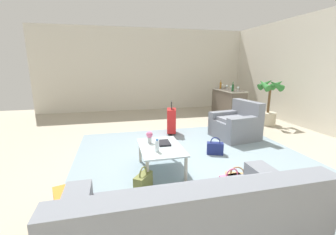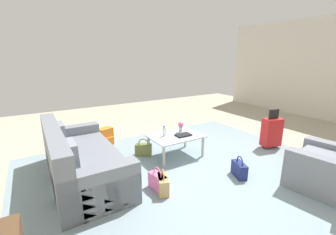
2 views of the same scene
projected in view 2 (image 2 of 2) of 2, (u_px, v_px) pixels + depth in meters
name	position (u px, v px, depth m)	size (l,w,h in m)	color
ground_plane	(208.00, 161.00, 4.25)	(12.00, 12.00, 0.00)	#A89E89
area_rug	(189.00, 174.00, 3.78)	(5.20, 4.40, 0.01)	gray
couch	(77.00, 162.00, 3.55)	(0.99, 2.22, 0.89)	slate
armchair	(334.00, 171.00, 3.26)	(1.06, 1.04, 0.89)	slate
coffee_table	(176.00, 138.00, 4.36)	(0.98, 0.69, 0.43)	silver
water_bottle	(164.00, 131.00, 4.30)	(0.06, 0.06, 0.20)	silver
coffee_table_book	(183.00, 135.00, 4.33)	(0.30, 0.20, 0.03)	black
flower_vase	(181.00, 126.00, 4.54)	(0.11, 0.11, 0.21)	#B2B7BC
suitcase_red	(272.00, 132.00, 4.80)	(0.44, 0.31, 0.85)	red
handbag_pink	(158.00, 181.00, 3.31)	(0.17, 0.33, 0.36)	pink
handbag_olive	(143.00, 149.00, 4.46)	(0.34, 0.30, 0.36)	olive
handbag_tan	(163.00, 184.00, 3.24)	(0.26, 0.35, 0.36)	tan
handbag_navy	(239.00, 169.00, 3.67)	(0.25, 0.35, 0.36)	navy
backpack_orange	(106.00, 137.00, 4.96)	(0.35, 0.31, 0.40)	orange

